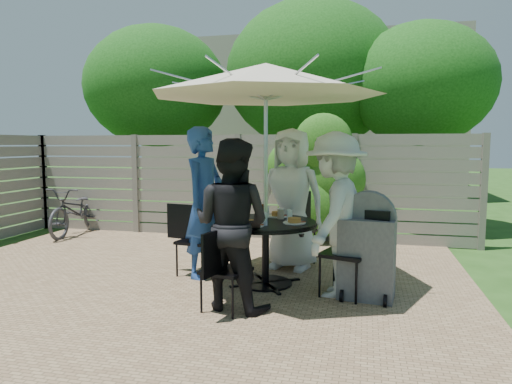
% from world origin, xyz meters
% --- Properties ---
extents(backyard_envelope, '(60.00, 60.00, 5.00)m').
position_xyz_m(backyard_envelope, '(0.09, 10.29, 2.61)').
color(backyard_envelope, '#244917').
rests_on(backyard_envelope, ground).
extents(patio_table, '(1.40, 1.40, 0.78)m').
position_xyz_m(patio_table, '(1.06, 0.40, 0.54)').
color(patio_table, black).
rests_on(patio_table, ground).
extents(umbrella, '(3.16, 3.16, 2.59)m').
position_xyz_m(umbrella, '(1.06, 0.40, 2.40)').
color(umbrella, silver).
rests_on(umbrella, ground).
extents(chair_back, '(0.61, 0.77, 1.00)m').
position_xyz_m(chair_back, '(1.27, 1.34, 0.30)').
color(chair_back, black).
rests_on(chair_back, ground).
extents(person_back, '(1.02, 0.78, 1.88)m').
position_xyz_m(person_back, '(1.24, 1.21, 0.94)').
color(person_back, silver).
rests_on(person_back, ground).
extents(chair_left, '(0.68, 0.50, 0.91)m').
position_xyz_m(chair_left, '(0.12, 0.60, 0.27)').
color(chair_left, black).
rests_on(chair_left, ground).
extents(person_left, '(0.59, 0.77, 1.89)m').
position_xyz_m(person_left, '(0.25, 0.57, 0.95)').
color(person_left, '#214592').
rests_on(person_left, ground).
extents(chair_front, '(0.50, 0.66, 0.86)m').
position_xyz_m(chair_front, '(0.86, -0.54, 0.26)').
color(chair_front, black).
rests_on(chair_front, ground).
extents(person_front, '(0.96, 0.82, 1.73)m').
position_xyz_m(person_front, '(0.89, -0.41, 0.87)').
color(person_front, black).
rests_on(person_front, ground).
extents(chair_right, '(0.75, 0.60, 0.99)m').
position_xyz_m(chair_right, '(2.01, 0.20, 0.30)').
color(chair_right, black).
rests_on(chair_right, ground).
extents(person_right, '(0.90, 1.28, 1.81)m').
position_xyz_m(person_right, '(1.87, 0.23, 0.90)').
color(person_right, beige).
rests_on(person_right, ground).
extents(plate_back, '(0.26, 0.26, 0.06)m').
position_xyz_m(plate_back, '(1.14, 0.75, 0.80)').
color(plate_back, white).
rests_on(plate_back, patio_table).
extents(plate_left, '(0.26, 0.26, 0.06)m').
position_xyz_m(plate_left, '(0.71, 0.47, 0.80)').
color(plate_left, white).
rests_on(plate_left, patio_table).
extents(plate_front, '(0.26, 0.26, 0.06)m').
position_xyz_m(plate_front, '(0.99, 0.05, 0.80)').
color(plate_front, white).
rests_on(plate_front, patio_table).
extents(plate_right, '(0.26, 0.26, 0.06)m').
position_xyz_m(plate_right, '(1.41, 0.32, 0.80)').
color(plate_right, white).
rests_on(plate_right, patio_table).
extents(glass_back, '(0.07, 0.07, 0.14)m').
position_xyz_m(glass_back, '(1.01, 0.67, 0.85)').
color(glass_back, silver).
rests_on(glass_back, patio_table).
extents(glass_left, '(0.07, 0.07, 0.14)m').
position_xyz_m(glass_left, '(0.79, 0.35, 0.85)').
color(glass_left, silver).
rests_on(glass_left, patio_table).
extents(glass_front, '(0.07, 0.07, 0.14)m').
position_xyz_m(glass_front, '(1.11, 0.12, 0.85)').
color(glass_front, silver).
rests_on(glass_front, patio_table).
extents(glass_right, '(0.07, 0.07, 0.14)m').
position_xyz_m(glass_right, '(1.34, 0.45, 0.85)').
color(glass_right, silver).
rests_on(glass_right, patio_table).
extents(syrup_jug, '(0.09, 0.09, 0.16)m').
position_xyz_m(syrup_jug, '(1.01, 0.46, 0.86)').
color(syrup_jug, '#59280C').
rests_on(syrup_jug, patio_table).
extents(coffee_cup, '(0.08, 0.08, 0.12)m').
position_xyz_m(coffee_cup, '(1.21, 0.59, 0.84)').
color(coffee_cup, '#C6B293').
rests_on(coffee_cup, patio_table).
extents(bicycle, '(0.74, 1.75, 0.90)m').
position_xyz_m(bicycle, '(-3.00, 2.60, 0.45)').
color(bicycle, '#333338').
rests_on(bicycle, ground).
extents(bbq_grill, '(0.63, 0.51, 1.18)m').
position_xyz_m(bbq_grill, '(2.23, 0.20, 0.54)').
color(bbq_grill, '#5E5E63').
rests_on(bbq_grill, ground).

